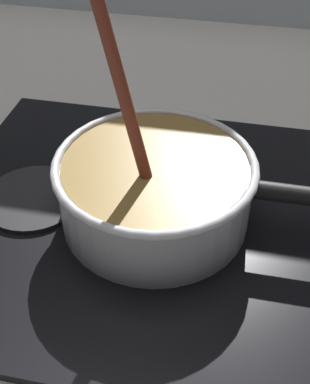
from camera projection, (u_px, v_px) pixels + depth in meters
ground at (35, 294)px, 0.59m from camera, size 2.40×1.60×0.04m
hob_plate at (155, 220)px, 0.65m from camera, size 0.56×0.48×0.01m
burner_ring at (155, 215)px, 0.64m from camera, size 0.18×0.18×0.01m
spare_burner at (33, 198)px, 0.67m from camera, size 0.13×0.13×0.01m
cooking_pan at (156, 188)px, 0.61m from camera, size 0.38×0.24×0.34m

